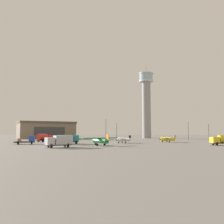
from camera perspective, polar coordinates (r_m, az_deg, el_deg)
The scene contains 15 objects.
ground_plane at distance 60.98m, azimuth 0.99°, elevation -8.46°, with size 400.00×400.00×0.00m, color gray.
control_tower at distance 136.81m, azimuth 8.38°, elevation 2.83°, with size 8.43×8.43×41.81m.
hangar at distance 135.53m, azimuth -15.76°, elevation -4.25°, with size 34.40×29.69×9.27m.
airplane_yellow at distance 87.90m, azimuth 13.46°, elevation -6.39°, with size 6.86×8.77×2.59m.
airplane_white at distance 79.81m, azimuth 2.83°, elevation -6.72°, with size 6.62×7.58×2.53m.
airplane_green at distance 65.05m, azimuth -2.77°, elevation -6.89°, with size 9.86×8.37×3.23m.
truck_fuel_tanker_red at distance 92.08m, azimuth -16.25°, elevation -5.96°, with size 4.75×6.59×3.02m.
truck_flatbed_blue at distance 77.11m, azimuth -19.82°, elevation -6.46°, with size 6.46×4.15×2.62m.
truck_box_teal at distance 74.77m, azimuth -10.68°, elevation -6.43°, with size 6.19×6.66×2.84m.
truck_fuel_tanker_yellow at distance 73.72m, azimuth 25.56°, elevation -6.09°, with size 7.15×3.67×2.93m.
truck_box_silver at distance 59.29m, azimuth -12.66°, elevation -6.87°, with size 6.62×5.66×2.93m.
light_post_west at distance 109.88m, azimuth 1.15°, elevation -4.26°, with size 0.44×0.44×8.06m.
light_post_east at distance 111.49m, azimuth 18.10°, elevation -3.89°, with size 0.44×0.44×8.60m.
light_post_north at distance 106.74m, azimuth -1.50°, elevation -3.70°, with size 0.44×0.44×10.00m.
light_post_centre at distance 113.02m, azimuth 22.52°, elevation -3.99°, with size 0.44×0.44×7.78m.
Camera 1 is at (0.90, -60.84, 4.00)m, focal length 37.47 mm.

